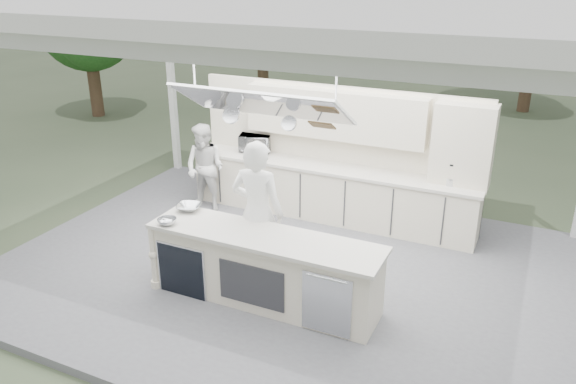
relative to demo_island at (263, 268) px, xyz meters
The scene contains 12 objects.
ground 1.10m from the demo_island, 101.07° to the left, with size 90.00×90.00×0.00m, color #49553A.
stage_deck 1.07m from the demo_island, 101.07° to the left, with size 8.00×6.00×0.12m, color slate.
tent 3.25m from the demo_island, 101.05° to the left, with size 8.20×6.20×3.86m.
demo_island is the anchor object (origin of this frame).
back_counter 2.82m from the demo_island, 93.63° to the left, with size 5.08×0.72×0.95m.
back_wall_unit 3.19m from the demo_island, 84.98° to the left, with size 5.05×0.48×2.25m.
tree_cluster 11.02m from the demo_island, 91.82° to the left, with size 19.55×9.40×5.85m.
head_chef 0.77m from the demo_island, 123.77° to the left, with size 0.74×0.48×2.03m, color white.
sous_chef 3.21m from the demo_island, 135.98° to the left, with size 0.76×0.59×1.56m, color silver.
toaster_oven 3.49m from the demo_island, 119.63° to the left, with size 0.56×0.38×0.31m, color #B7B9BE.
bowl_large 1.40m from the demo_island, 168.44° to the left, with size 0.33×0.33×0.08m, color #B6B9BD.
bowl_small 1.40m from the demo_island, 169.43° to the right, with size 0.25×0.25×0.08m, color #B1B4B8.
Camera 1 is at (3.16, -6.49, 4.24)m, focal length 35.00 mm.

